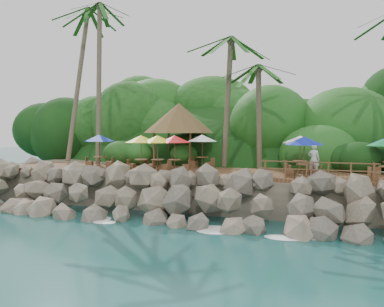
% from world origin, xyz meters
% --- Properties ---
extents(ground, '(140.00, 140.00, 0.00)m').
position_xyz_m(ground, '(0.00, 0.00, 0.00)').
color(ground, '#19514F').
rests_on(ground, ground).
extents(land_base, '(32.00, 25.20, 2.10)m').
position_xyz_m(land_base, '(0.00, 16.00, 1.05)').
color(land_base, gray).
rests_on(land_base, ground).
extents(jungle_hill, '(44.80, 28.00, 15.40)m').
position_xyz_m(jungle_hill, '(0.00, 23.50, 0.00)').
color(jungle_hill, '#143811').
rests_on(jungle_hill, ground).
extents(seawall, '(29.00, 4.00, 2.30)m').
position_xyz_m(seawall, '(0.00, 2.00, 1.15)').
color(seawall, gray).
rests_on(seawall, ground).
extents(terrace, '(26.00, 5.00, 0.20)m').
position_xyz_m(terrace, '(0.00, 6.00, 2.20)').
color(terrace, brown).
rests_on(terrace, land_base).
extents(jungle_foliage, '(44.00, 16.00, 12.00)m').
position_xyz_m(jungle_foliage, '(0.00, 15.00, 0.00)').
color(jungle_foliage, '#143811').
rests_on(jungle_foliage, ground).
extents(foam_line, '(25.20, 0.80, 0.06)m').
position_xyz_m(foam_line, '(0.00, 0.30, 0.03)').
color(foam_line, white).
rests_on(foam_line, ground).
extents(palms, '(32.06, 7.08, 14.00)m').
position_xyz_m(palms, '(2.36, 8.55, 12.27)').
color(palms, brown).
rests_on(palms, ground).
extents(palapa, '(5.24, 5.24, 4.60)m').
position_xyz_m(palapa, '(-2.25, 9.44, 5.79)').
color(palapa, brown).
rests_on(palapa, ground).
extents(dining_clusters, '(20.49, 5.32, 2.29)m').
position_xyz_m(dining_clusters, '(2.78, 5.60, 4.20)').
color(dining_clusters, brown).
rests_on(dining_clusters, terrace).
extents(railing, '(6.10, 0.10, 1.00)m').
position_xyz_m(railing, '(7.88, 3.65, 2.91)').
color(railing, brown).
rests_on(railing, terrace).
extents(waiter, '(0.75, 0.57, 1.82)m').
position_xyz_m(waiter, '(7.58, 6.05, 3.21)').
color(waiter, silver).
rests_on(waiter, terrace).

